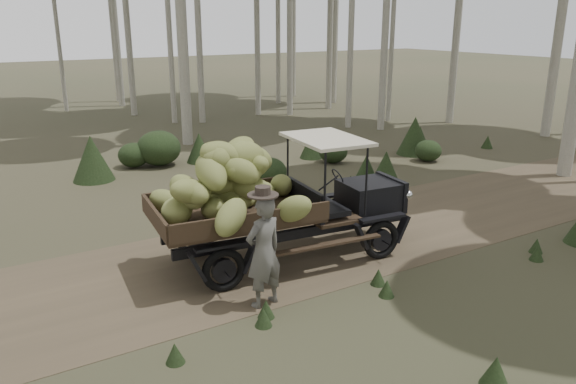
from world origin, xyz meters
The scene contains 5 objects.
ground centered at (0.00, 0.00, 0.00)m, with size 120.00×120.00×0.00m, color #473D2B.
dirt_track centered at (0.00, 0.00, 0.00)m, with size 70.00×4.00×0.01m, color brown.
banana_truck centered at (0.32, -0.30, 1.50)m, with size 5.24×2.84×2.54m.
farmer centered at (-0.28, -1.77, 0.96)m, with size 0.75×0.58×2.02m.
undergrowth centered at (0.21, -0.31, 0.54)m, with size 23.33×22.08×1.39m.
Camera 1 is at (-4.24, -9.02, 4.48)m, focal length 35.00 mm.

